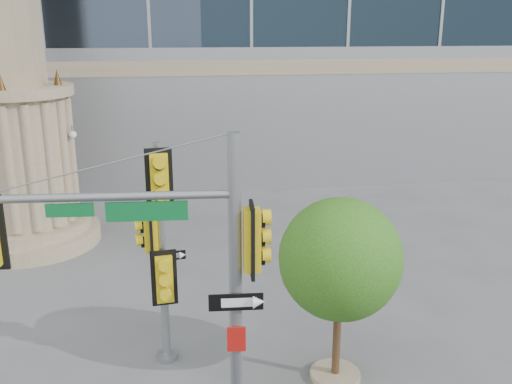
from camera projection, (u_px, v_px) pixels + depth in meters
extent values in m
cylinder|color=gray|center=(31.00, 235.00, 18.66)|extent=(4.40, 4.40, 0.50)
cylinder|color=gray|center=(30.00, 224.00, 18.55)|extent=(3.80, 3.80, 0.30)
cylinder|color=gray|center=(22.00, 159.00, 17.94)|extent=(3.00, 3.00, 4.00)
cylinder|color=gray|center=(14.00, 91.00, 17.33)|extent=(3.50, 3.50, 0.30)
cone|color=#472D14|center=(57.00, 77.00, 17.40)|extent=(0.24, 0.24, 0.50)
cylinder|color=slate|center=(236.00, 306.00, 8.79)|extent=(0.20, 0.20, 5.44)
cylinder|color=slate|center=(101.00, 197.00, 8.13)|extent=(3.81, 0.38, 0.13)
cube|color=#0B622B|center=(147.00, 211.00, 8.22)|extent=(1.18, 0.12, 0.29)
cube|color=yellow|center=(252.00, 240.00, 8.50)|extent=(0.29, 0.51, 1.13)
cube|color=black|center=(236.00, 302.00, 8.63)|extent=(0.83, 0.08, 0.27)
cube|color=#B41410|center=(236.00, 339.00, 8.81)|extent=(0.29, 0.05, 0.42)
cylinder|color=slate|center=(167.00, 356.00, 12.22)|extent=(0.45, 0.45, 0.11)
cylinder|color=slate|center=(162.00, 257.00, 11.57)|extent=(0.17, 0.17, 4.73)
cube|color=yellow|center=(159.00, 178.00, 10.89)|extent=(0.55, 0.32, 1.18)
cube|color=yellow|center=(150.00, 227.00, 11.33)|extent=(0.32, 0.55, 1.18)
cube|color=yellow|center=(164.00, 278.00, 11.48)|extent=(0.55, 0.32, 1.18)
cube|color=black|center=(171.00, 256.00, 11.49)|extent=(0.59, 0.09, 0.19)
cylinder|color=gray|center=(335.00, 374.00, 11.58)|extent=(1.02, 1.02, 0.11)
cylinder|color=#382314|center=(337.00, 332.00, 11.31)|extent=(0.16, 0.16, 2.03)
sphere|color=#1C5814|center=(340.00, 259.00, 10.86)|extent=(2.37, 2.37, 2.37)
sphere|color=#1C5814|center=(360.00, 268.00, 11.30)|extent=(1.47, 1.47, 1.47)
sphere|color=#1C5814|center=(324.00, 280.00, 10.62)|extent=(1.24, 1.24, 1.24)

